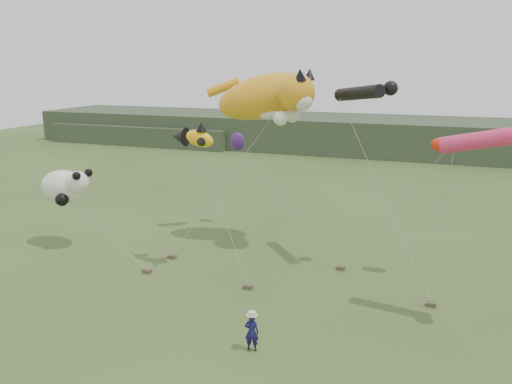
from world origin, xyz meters
TOP-DOWN VIEW (x-y plane):
  - ground at (0.00, 0.00)m, footprint 120.00×120.00m
  - headland at (-3.11, 44.69)m, footprint 90.00×13.00m
  - festival_attendant at (0.69, -1.03)m, footprint 0.57×0.41m
  - sandbag_anchors at (-1.04, 5.18)m, footprint 14.00×4.06m
  - cat_kite at (-2.29, 10.10)m, footprint 7.01×3.98m
  - fish_kite at (-4.81, 5.48)m, footprint 2.48×1.66m
  - tube_kites at (5.90, 6.27)m, footprint 9.05×7.23m
  - panda_kite at (-13.06, 5.79)m, footprint 3.30×2.13m
  - misc_kites at (0.58, 10.48)m, footprint 13.27×5.30m

SIDE VIEW (x-z plane):
  - ground at x=0.00m, z-range 0.00..0.00m
  - sandbag_anchors at x=-1.04m, z-range 0.00..0.21m
  - festival_attendant at x=0.69m, z-range 0.00..1.46m
  - headland at x=-3.11m, z-range -0.08..3.92m
  - panda_kite at x=-13.06m, z-range 2.52..4.57m
  - misc_kites at x=0.58m, z-range 5.02..7.08m
  - fish_kite at x=-4.81m, z-range 6.10..7.44m
  - tube_kites at x=5.90m, z-range 6.89..9.57m
  - cat_kite at x=-2.29m, z-range 6.72..10.33m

